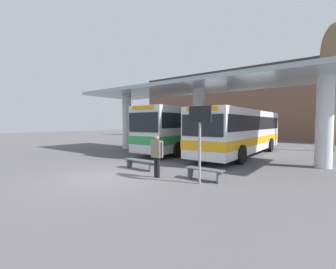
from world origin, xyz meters
name	(u,v)px	position (x,y,z in m)	size (l,w,h in m)	color
ground_plane	(106,177)	(0.00, 0.00, 0.00)	(100.00, 100.00, 0.00)	#565456
townhouse_backdrop	(265,96)	(0.00, 25.58, 5.79)	(40.00, 0.58, 9.94)	brown
station_canopy	(199,96)	(0.00, 7.80, 4.12)	(19.26, 5.41, 4.85)	silver
transit_bus_left_bay	(187,128)	(-1.91, 9.35, 1.86)	(2.89, 10.35, 3.34)	silver
transit_bus_center_bay	(241,130)	(2.27, 9.85, 1.74)	(2.79, 11.63, 3.10)	silver
waiting_bench_near_pillar	(141,162)	(0.05, 2.00, 0.35)	(1.86, 0.44, 0.46)	#4C5156
waiting_bench_mid_platform	(204,172)	(3.50, 2.00, 0.34)	(1.57, 0.44, 0.46)	#4C5156
info_sign_platform	(200,128)	(3.59, 1.43, 2.05)	(0.90, 0.09, 2.87)	gray
pedestrian_waiting	(157,152)	(1.71, 1.24, 1.05)	(0.63, 0.26, 1.72)	black
poplar_tree_behind_left	(336,54)	(7.43, 15.99, 7.59)	(2.05, 2.05, 10.00)	brown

